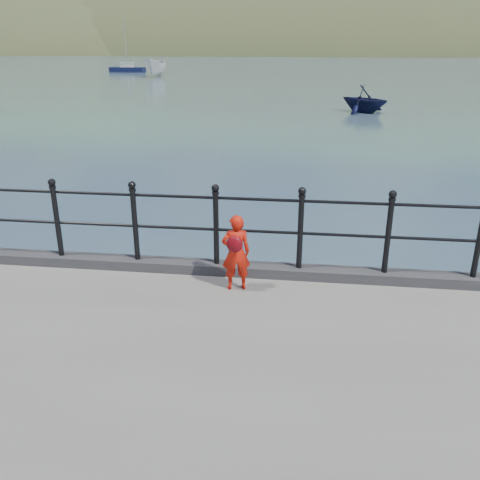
# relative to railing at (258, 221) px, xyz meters

# --- Properties ---
(ground) EXTENTS (600.00, 600.00, 0.00)m
(ground) POSITION_rel_railing_xyz_m (-0.00, 0.15, -1.82)
(ground) COLOR #2D4251
(ground) RESTS_ON ground
(kerb) EXTENTS (60.00, 0.30, 0.15)m
(kerb) POSITION_rel_railing_xyz_m (-0.00, -0.00, -0.75)
(kerb) COLOR #28282B
(kerb) RESTS_ON quay
(railing) EXTENTS (18.11, 0.11, 1.20)m
(railing) POSITION_rel_railing_xyz_m (0.00, 0.00, 0.00)
(railing) COLOR black
(railing) RESTS_ON kerb
(far_shore) EXTENTS (830.00, 200.00, 156.00)m
(far_shore) POSITION_rel_railing_xyz_m (38.34, 239.56, -24.39)
(far_shore) COLOR #333A21
(far_shore) RESTS_ON ground
(child) EXTENTS (0.44, 0.36, 1.07)m
(child) POSITION_rel_railing_xyz_m (-0.25, -0.48, -0.28)
(child) COLOR red
(child) RESTS_ON quay
(launch_white) EXTENTS (2.42, 5.79, 2.20)m
(launch_white) POSITION_rel_railing_xyz_m (-18.55, 59.02, -0.72)
(launch_white) COLOR silver
(launch_white) RESTS_ON ground
(launch_navy) EXTENTS (4.23, 4.17, 1.69)m
(launch_navy) POSITION_rel_railing_xyz_m (4.16, 26.80, -0.98)
(launch_navy) COLOR black
(launch_navy) RESTS_ON ground
(sailboat_left) EXTENTS (5.30, 2.07, 7.49)m
(sailboat_left) POSITION_rel_railing_xyz_m (-25.82, 68.99, -1.48)
(sailboat_left) COLOR black
(sailboat_left) RESTS_ON ground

